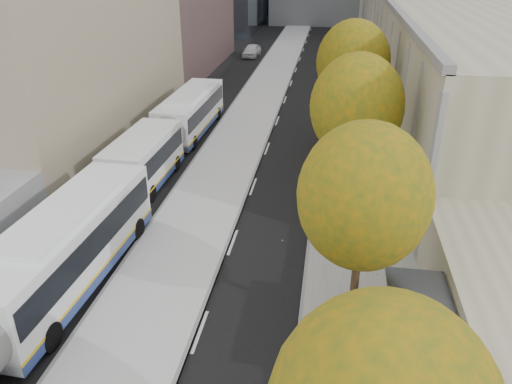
# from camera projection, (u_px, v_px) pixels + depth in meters

# --- Properties ---
(bus_platform) EXTENTS (4.25, 150.00, 0.15)m
(bus_platform) POSITION_uv_depth(u_px,v_px,m) (247.00, 123.00, 38.27)
(bus_platform) COLOR silver
(bus_platform) RESTS_ON ground
(sidewalk) EXTENTS (4.75, 150.00, 0.08)m
(sidewalk) POSITION_uv_depth(u_px,v_px,m) (353.00, 128.00, 37.20)
(sidewalk) COLOR gray
(sidewalk) RESTS_ON ground
(building_tan) EXTENTS (18.00, 92.00, 8.00)m
(building_tan) POSITION_uv_depth(u_px,v_px,m) (447.00, 23.00, 59.60)
(building_tan) COLOR gray
(building_tan) RESTS_ON ground
(bus_shelter) EXTENTS (1.90, 4.40, 2.53)m
(bus_shelter) POSITION_uv_depth(u_px,v_px,m) (429.00, 325.00, 14.73)
(bus_shelter) COLOR #383A3F
(bus_shelter) RESTS_ON sidewalk
(tree_c) EXTENTS (4.20, 4.20, 7.28)m
(tree_c) POSITION_uv_depth(u_px,v_px,m) (364.00, 197.00, 15.47)
(tree_c) COLOR black
(tree_c) RESTS_ON sidewalk
(tree_d) EXTENTS (4.40, 4.40, 7.60)m
(tree_d) POSITION_uv_depth(u_px,v_px,m) (357.00, 107.00, 23.35)
(tree_d) COLOR black
(tree_d) RESTS_ON sidewalk
(tree_e) EXTENTS (4.60, 4.60, 7.92)m
(tree_e) POSITION_uv_depth(u_px,v_px,m) (353.00, 63.00, 31.23)
(tree_e) COLOR black
(tree_e) RESTS_ON sidewalk
(bus_far) EXTENTS (2.95, 17.05, 2.83)m
(bus_far) POSITION_uv_depth(u_px,v_px,m) (174.00, 129.00, 32.49)
(bus_far) COLOR white
(bus_far) RESTS_ON ground
(distant_car) EXTENTS (1.97, 4.41, 1.47)m
(distant_car) POSITION_uv_depth(u_px,v_px,m) (252.00, 51.00, 61.12)
(distant_car) COLOR silver
(distant_car) RESTS_ON ground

